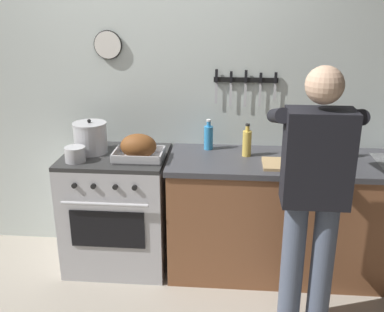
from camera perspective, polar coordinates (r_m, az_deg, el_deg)
The scene contains 12 objects.
wall_back at distance 3.58m, azimuth -5.20°, elevation 8.06°, with size 6.00×0.13×2.60m.
counter_block at distance 3.51m, azimuth 14.21°, elevation -7.31°, with size 2.03×0.65×0.90m.
stove at distance 3.56m, azimuth -9.29°, elevation -6.68°, with size 0.76×0.67×0.90m.
person_cook at distance 2.74m, azimuth 15.07°, elevation -3.81°, with size 0.51×0.63×1.66m.
roasting_pan at distance 3.24m, azimuth -6.74°, elevation 1.03°, with size 0.35×0.26×0.19m.
stock_pot at distance 3.44m, azimuth -12.65°, elevation 2.27°, with size 0.25×0.25×0.26m.
saucepan at distance 3.29m, azimuth -14.48°, elevation 0.22°, with size 0.14×0.14×0.11m.
cutting_board at distance 3.19m, azimuth 12.08°, elevation -1.04°, with size 0.36×0.24×0.02m, color tan.
bottle_cooking_oil at distance 3.31m, azimuth 6.92°, elevation 1.68°, with size 0.07×0.07×0.24m.
bottle_soy_sauce at distance 3.56m, azimuth 15.75°, elevation 2.08°, with size 0.06×0.06×0.20m.
bottle_olive_oil at distance 3.40m, azimuth 17.82°, elevation 1.51°, with size 0.07×0.07×0.26m.
bottle_dish_soap at distance 3.44m, azimuth 2.09°, elevation 2.42°, with size 0.07×0.07×0.23m.
Camera 1 is at (0.61, -2.10, 2.00)m, focal length 42.43 mm.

